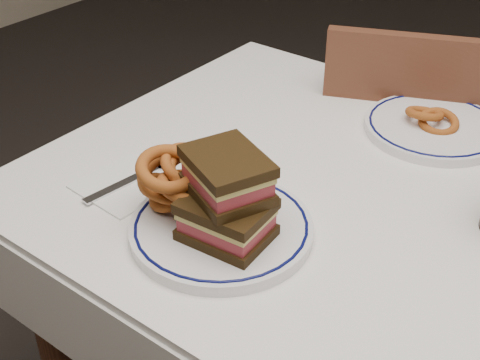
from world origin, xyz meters
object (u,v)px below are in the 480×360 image
Objects in this scene: chair_far at (407,178)px; main_plate at (221,228)px; reuben_sandwich at (227,198)px; far_plate at (434,127)px.

main_plate is at bearing -90.74° from chair_far.
main_plate is 1.83× the size of reuben_sandwich.
chair_far is 5.80× the size of reuben_sandwich.
chair_far is 3.17× the size of main_plate.
far_plate is (0.10, 0.51, -0.07)m from reuben_sandwich.
main_plate is at bearing -103.97° from far_plate.
main_plate reaches higher than far_plate.
reuben_sandwich is at bearing -89.04° from chair_far.
reuben_sandwich is (0.01, -0.71, 0.35)m from chair_far.
far_plate is at bearing 78.57° from reuben_sandwich.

